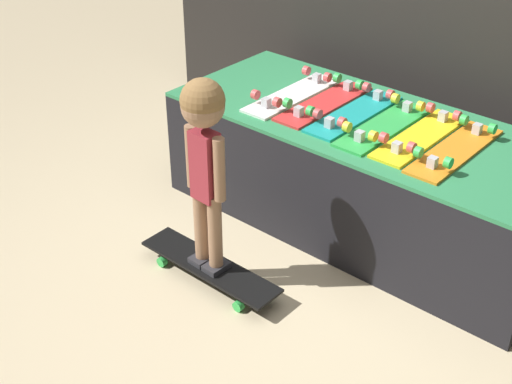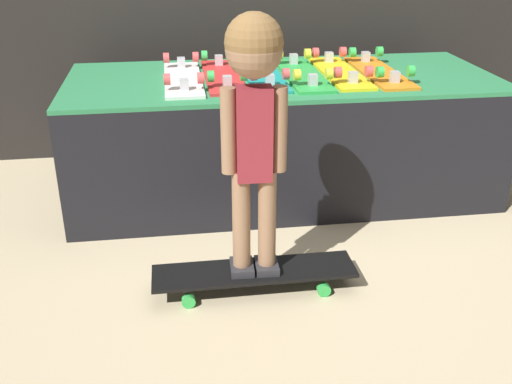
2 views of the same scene
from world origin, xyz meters
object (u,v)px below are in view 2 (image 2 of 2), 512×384
Objects in this scene: skateboard_red_on_rack at (223,74)px; skateboard_orange_on_rack at (379,70)px; skateboard_white_on_rack at (183,77)px; skateboard_yellow_on_rack at (340,71)px; skateboard_teal_on_rack at (262,73)px; skateboard_on_floor at (254,273)px; skateboard_green_on_rack at (302,73)px; child at (254,100)px.

skateboard_red_on_rack is 1.00× the size of skateboard_orange_on_rack.
skateboard_white_on_rack and skateboard_yellow_on_rack have the same top height.
skateboard_red_on_rack is at bearing 179.19° from skateboard_teal_on_rack.
skateboard_on_floor is at bearing -130.17° from skateboard_orange_on_rack.
skateboard_yellow_on_rack is 0.85× the size of skateboard_on_floor.
skateboard_green_on_rack is (0.20, -0.03, 0.00)m from skateboard_teal_on_rack.
skateboard_teal_on_rack is 1.00× the size of skateboard_green_on_rack.
skateboard_red_on_rack is at bearing 177.84° from skateboard_orange_on_rack.
skateboard_yellow_on_rack is 1.00× the size of skateboard_orange_on_rack.
skateboard_green_on_rack is 0.40m from skateboard_orange_on_rack.
skateboard_yellow_on_rack is 1.10m from child.
child reaches higher than skateboard_green_on_rack.
skateboard_teal_on_rack is 0.20m from skateboard_green_on_rack.
skateboard_yellow_on_rack is (0.59, -0.01, 0.00)m from skateboard_red_on_rack.
skateboard_on_floor is at bearing -112.23° from skateboard_green_on_rack.
skateboard_yellow_on_rack is (0.40, -0.01, 0.00)m from skateboard_teal_on_rack.
skateboard_green_on_rack is 1.00m from child.
skateboard_white_on_rack is at bearing 103.60° from skateboard_on_floor.
skateboard_red_on_rack is 0.79m from skateboard_orange_on_rack.
skateboard_teal_on_rack is 0.85× the size of skateboard_on_floor.
skateboard_green_on_rack is at bearing -174.77° from skateboard_yellow_on_rack.
skateboard_red_on_rack is at bearing 91.40° from skateboard_on_floor.
skateboard_on_floor is (0.02, -0.94, -0.57)m from skateboard_red_on_rack.
skateboard_orange_on_rack is (0.20, -0.02, 0.00)m from skateboard_yellow_on_rack.
skateboard_red_on_rack is at bearing 93.68° from child.
skateboard_orange_on_rack is 0.85× the size of skateboard_on_floor.
skateboard_red_on_rack is 0.20m from skateboard_teal_on_rack.
child is at bearing -100.56° from skateboard_teal_on_rack.
skateboard_green_on_rack is 0.20m from skateboard_yellow_on_rack.
skateboard_teal_on_rack is at bearing 79.44° from skateboard_on_floor.
skateboard_teal_on_rack is at bearing -0.81° from skateboard_red_on_rack.
skateboard_orange_on_rack is at bearing 52.11° from child.
child reaches higher than skateboard_orange_on_rack.
skateboard_white_on_rack is 0.69× the size of child.
skateboard_orange_on_rack is at bearing -2.16° from skateboard_red_on_rack.
child is at bearing -76.40° from skateboard_white_on_rack.
skateboard_red_on_rack and skateboard_green_on_rack have the same top height.
skateboard_red_on_rack reaches higher than skateboard_on_floor.
child is (-0.17, -0.94, 0.14)m from skateboard_teal_on_rack.
skateboard_white_on_rack is 1.00× the size of skateboard_yellow_on_rack.
skateboard_red_on_rack is 1.00× the size of skateboard_teal_on_rack.
skateboard_orange_on_rack reaches higher than skateboard_on_floor.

